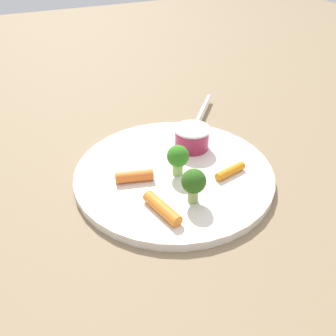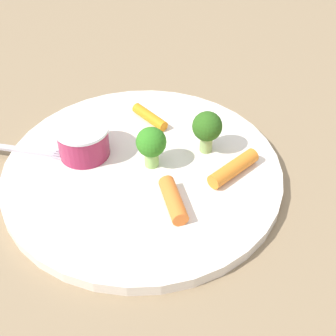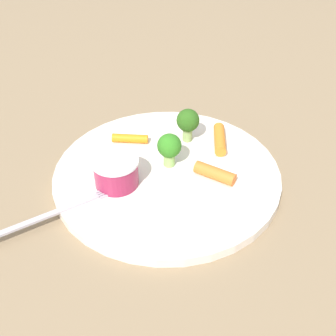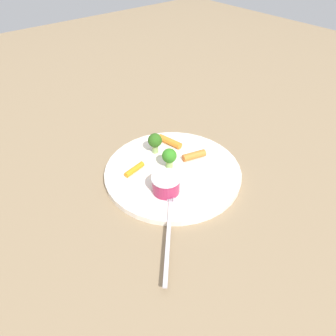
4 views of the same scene
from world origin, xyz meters
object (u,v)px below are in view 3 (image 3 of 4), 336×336
at_px(broccoli_floret_1, 188,122).
at_px(sauce_cup, 116,172).
at_px(plate, 167,174).
at_px(carrot_stick_0, 220,139).
at_px(carrot_stick_2, 214,175).
at_px(broccoli_floret_0, 170,147).
at_px(carrot_stick_1, 130,138).
at_px(fork, 41,218).

bearing_deg(broccoli_floret_1, sauce_cup, 151.40).
distance_m(plate, carrot_stick_0, 0.09).
bearing_deg(sauce_cup, carrot_stick_2, -71.83).
xyz_separation_m(plate, broccoli_floret_0, (0.01, -0.00, 0.03)).
height_order(broccoli_floret_1, carrot_stick_0, broccoli_floret_1).
xyz_separation_m(carrot_stick_0, carrot_stick_2, (-0.08, -0.01, 0.00)).
xyz_separation_m(carrot_stick_1, carrot_stick_2, (-0.05, -0.12, 0.00)).
bearing_deg(plate, carrot_stick_0, -36.04).
bearing_deg(fork, plate, -42.77).
relative_size(plate, sauce_cup, 5.15).
distance_m(broccoli_floret_1, fork, 0.22).
relative_size(plate, carrot_stick_0, 4.69).
distance_m(carrot_stick_1, carrot_stick_2, 0.13).
xyz_separation_m(sauce_cup, broccoli_floret_0, (0.05, -0.05, 0.01)).
bearing_deg(carrot_stick_2, broccoli_floret_0, 76.20).
bearing_deg(carrot_stick_0, plate, 143.96).
height_order(carrot_stick_2, fork, carrot_stick_2).
bearing_deg(sauce_cup, plate, -51.96).
relative_size(plate, broccoli_floret_0, 6.30).
bearing_deg(broccoli_floret_1, carrot_stick_2, -145.71).
height_order(plate, fork, fork).
bearing_deg(fork, carrot_stick_0, -40.34).
bearing_deg(carrot_stick_1, carrot_stick_2, -111.33).
xyz_separation_m(plate, broccoli_floret_1, (0.07, -0.01, 0.03)).
height_order(broccoli_floret_1, carrot_stick_2, broccoli_floret_1).
bearing_deg(plate, sauce_cup, 128.04).
relative_size(broccoli_floret_1, carrot_stick_2, 0.92).
relative_size(carrot_stick_0, carrot_stick_1, 1.24).
bearing_deg(carrot_stick_1, sauce_cup, -170.96).
relative_size(carrot_stick_0, fork, 0.39).
bearing_deg(plate, fork, 137.23).
bearing_deg(broccoli_floret_0, sauce_cup, 134.92).
distance_m(plate, broccoli_floret_1, 0.08).
relative_size(plate, broccoli_floret_1, 6.00).
bearing_deg(broccoli_floret_1, carrot_stick_0, -86.52).
distance_m(plate, carrot_stick_2, 0.06).
bearing_deg(carrot_stick_1, carrot_stick_0, -76.50).
height_order(broccoli_floret_0, carrot_stick_0, broccoli_floret_0).
relative_size(broccoli_floret_0, fork, 0.29).
bearing_deg(plate, carrot_stick_1, 54.96).
distance_m(sauce_cup, broccoli_floret_0, 0.07).
height_order(broccoli_floret_1, fork, broccoli_floret_1).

